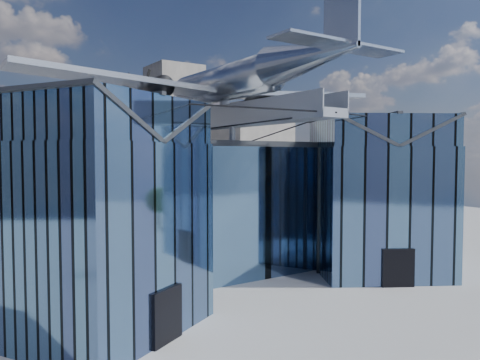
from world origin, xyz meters
TOP-DOWN VIEW (x-y plane):
  - ground_plane at (0.00, 0.00)m, footprint 120.00×120.00m
  - museum at (0.00, 5.82)m, footprint 32.88×24.50m
  - bg_towers at (1.45, 50.49)m, footprint 77.00×24.50m
  - tree_side_e at (19.57, 5.03)m, footprint 4.31×4.31m

SIDE VIEW (x-z plane):
  - ground_plane at x=0.00m, z-range 0.00..0.00m
  - tree_side_e at x=19.57m, z-range 0.97..6.45m
  - museum at x=0.00m, z-range -3.26..14.34m
  - bg_towers at x=1.45m, z-range -2.99..23.01m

